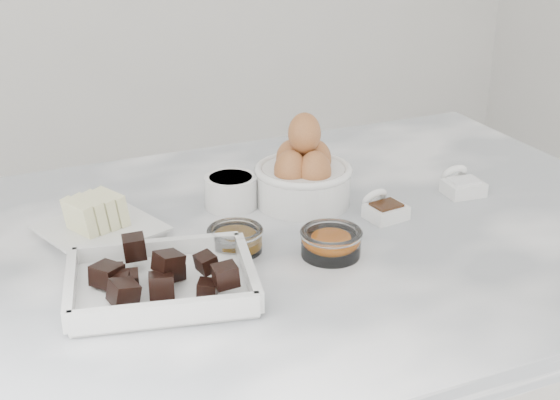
# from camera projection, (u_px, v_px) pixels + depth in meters

# --- Properties ---
(marble_slab) EXTENTS (1.20, 0.80, 0.04)m
(marble_slab) POSITION_uv_depth(u_px,v_px,m) (276.00, 247.00, 1.14)
(marble_slab) COLOR white
(marble_slab) RESTS_ON cabinet
(chocolate_dish) EXTENTS (0.26, 0.22, 0.06)m
(chocolate_dish) POSITION_uv_depth(u_px,v_px,m) (161.00, 276.00, 0.97)
(chocolate_dish) COLOR white
(chocolate_dish) RESTS_ON marble_slab
(butter_plate) EXTENTS (0.19, 0.19, 0.06)m
(butter_plate) POSITION_uv_depth(u_px,v_px,m) (98.00, 222.00, 1.12)
(butter_plate) COLOR white
(butter_plate) RESTS_ON marble_slab
(sugar_ramekin) EXTENTS (0.08, 0.08, 0.05)m
(sugar_ramekin) POSITION_uv_depth(u_px,v_px,m) (231.00, 190.00, 1.22)
(sugar_ramekin) COLOR white
(sugar_ramekin) RESTS_ON marble_slab
(egg_bowl) EXTENTS (0.15, 0.15, 0.15)m
(egg_bowl) POSITION_uv_depth(u_px,v_px,m) (303.00, 174.00, 1.22)
(egg_bowl) COLOR white
(egg_bowl) RESTS_ON marble_slab
(honey_bowl) EXTENTS (0.08, 0.08, 0.03)m
(honey_bowl) POSITION_uv_depth(u_px,v_px,m) (235.00, 239.00, 1.08)
(honey_bowl) COLOR white
(honey_bowl) RESTS_ON marble_slab
(zest_bowl) EXTENTS (0.09, 0.09, 0.04)m
(zest_bowl) POSITION_uv_depth(u_px,v_px,m) (331.00, 242.00, 1.07)
(zest_bowl) COLOR white
(zest_bowl) RESTS_ON marble_slab
(vanilla_spoon) EXTENTS (0.06, 0.08, 0.04)m
(vanilla_spoon) POSITION_uv_depth(u_px,v_px,m) (383.00, 208.00, 1.18)
(vanilla_spoon) COLOR white
(vanilla_spoon) RESTS_ON marble_slab
(salt_spoon) EXTENTS (0.07, 0.08, 0.05)m
(salt_spoon) POSITION_uv_depth(u_px,v_px,m) (461.00, 184.00, 1.27)
(salt_spoon) COLOR white
(salt_spoon) RESTS_ON marble_slab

